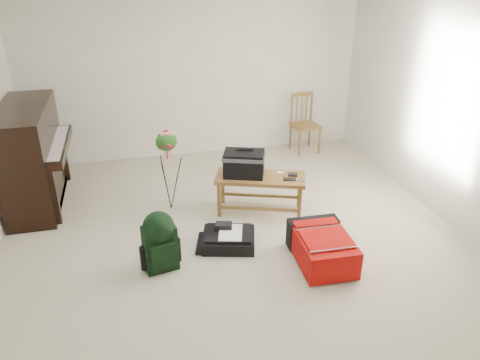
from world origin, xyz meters
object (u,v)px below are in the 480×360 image
object	(u,v)px
black_duffel	(229,238)
green_backpack	(160,239)
red_suitcase	(320,245)
bench	(249,169)
flower_stand	(169,172)
piano	(33,158)
dining_chair	(305,124)

from	to	relation	value
black_duffel	green_backpack	distance (m)	0.82
red_suitcase	black_duffel	xyz separation A→B (m)	(-0.86, 0.46, -0.09)
bench	black_duffel	distance (m)	0.90
red_suitcase	flower_stand	size ratio (longest dim) A/B	0.77
piano	dining_chair	bearing A→B (deg)	12.22
bench	flower_stand	size ratio (longest dim) A/B	1.11
piano	red_suitcase	size ratio (longest dim) A/B	1.91
bench	dining_chair	bearing A→B (deg)	71.22
piano	dining_chair	xyz separation A→B (m)	(3.85, 0.83, -0.15)
black_duffel	green_backpack	size ratio (longest dim) A/B	1.02
dining_chair	red_suitcase	xyz separation A→B (m)	(-0.88, -2.82, -0.27)
dining_chair	black_duffel	size ratio (longest dim) A/B	1.41
green_backpack	flower_stand	world-z (taller)	flower_stand
piano	flower_stand	bearing A→B (deg)	-19.13
piano	black_duffel	distance (m)	2.65
black_duffel	green_backpack	bearing A→B (deg)	-146.72
flower_stand	green_backpack	bearing A→B (deg)	-98.75
piano	red_suitcase	bearing A→B (deg)	-33.80
red_suitcase	green_backpack	bearing A→B (deg)	174.30
red_suitcase	flower_stand	bearing A→B (deg)	135.93
piano	flower_stand	size ratio (longest dim) A/B	1.47
green_backpack	bench	bearing A→B (deg)	26.86
piano	black_duffel	world-z (taller)	piano
piano	red_suitcase	xyz separation A→B (m)	(2.97, -1.99, -0.42)
dining_chair	red_suitcase	size ratio (longest dim) A/B	1.16
red_suitcase	flower_stand	distance (m)	2.02
flower_stand	bench	bearing A→B (deg)	-18.20
black_duffel	red_suitcase	bearing A→B (deg)	-13.46
black_duffel	flower_stand	world-z (taller)	flower_stand
green_backpack	red_suitcase	bearing A→B (deg)	-19.04
bench	black_duffel	size ratio (longest dim) A/B	1.75
red_suitcase	green_backpack	size ratio (longest dim) A/B	1.23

